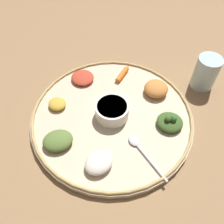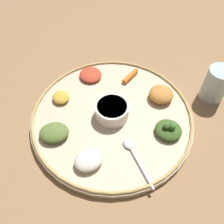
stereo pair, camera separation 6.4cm
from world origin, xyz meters
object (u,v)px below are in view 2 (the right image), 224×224
center_bowl (112,110)px  spoon (134,154)px  drinking_glass (215,86)px  greens_pile (168,130)px  carrot_near_spoon (131,75)px

center_bowl → spoon: (0.13, -0.02, -0.02)m
spoon → center_bowl: bearing=170.0°
spoon → drinking_glass: size_ratio=1.38×
center_bowl → greens_pile: (0.13, 0.09, -0.01)m
center_bowl → drinking_glass: drinking_glass is taller
center_bowl → drinking_glass: size_ratio=0.87×
center_bowl → drinking_glass: 0.31m
greens_pile → carrot_near_spoon: (-0.22, 0.04, -0.01)m
carrot_near_spoon → drinking_glass: (0.19, 0.16, 0.02)m
greens_pile → spoon: bearing=-89.3°
spoon → drinking_glass: (-0.03, 0.32, 0.02)m
spoon → greens_pile: (-0.00, 0.11, 0.01)m
carrot_near_spoon → greens_pile: bearing=-11.5°
greens_pile → center_bowl: bearing=-145.0°
drinking_glass → center_bowl: bearing=-107.9°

